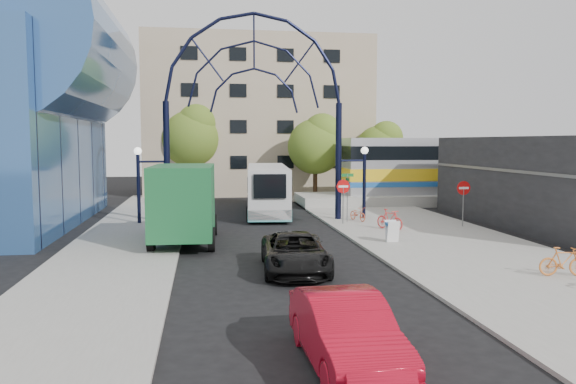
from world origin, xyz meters
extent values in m
plane|color=black|center=(0.00, 0.00, 0.00)|extent=(120.00, 120.00, 0.00)
cube|color=gray|center=(8.00, 4.00, 0.06)|extent=(8.00, 56.00, 0.12)
cube|color=gray|center=(-6.50, 6.00, 0.06)|extent=(5.00, 50.00, 0.12)
cylinder|color=black|center=(-5.00, 14.00, 3.50)|extent=(0.36, 0.36, 7.00)
cylinder|color=black|center=(5.00, 14.00, 3.50)|extent=(0.36, 0.36, 7.00)
cylinder|color=black|center=(-6.60, 14.00, 2.00)|extent=(0.20, 0.20, 4.00)
cylinder|color=black|center=(6.60, 14.00, 2.00)|extent=(0.20, 0.20, 4.00)
sphere|color=white|center=(-6.60, 14.00, 4.20)|extent=(0.44, 0.44, 0.44)
sphere|color=white|center=(6.60, 14.00, 4.20)|extent=(0.44, 0.44, 0.44)
cylinder|color=slate|center=(4.80, 12.00, 1.22)|extent=(0.06, 0.06, 2.20)
cylinder|color=red|center=(4.80, 12.00, 2.22)|extent=(0.80, 0.04, 0.80)
cube|color=white|center=(4.80, 11.97, 2.22)|extent=(0.55, 0.02, 0.12)
cylinder|color=slate|center=(11.00, 10.00, 1.22)|extent=(0.06, 0.06, 2.20)
cylinder|color=red|center=(11.00, 10.00, 2.22)|extent=(0.76, 0.04, 0.76)
cube|color=white|center=(11.00, 9.97, 2.22)|extent=(0.55, 0.02, 0.12)
cylinder|color=slate|center=(5.20, 12.60, 1.52)|extent=(0.05, 0.05, 2.80)
cube|color=#146626|center=(5.20, 12.60, 2.82)|extent=(0.70, 0.03, 0.18)
cube|color=#146626|center=(5.20, 12.60, 2.57)|extent=(0.03, 0.70, 0.18)
cube|color=white|center=(5.60, 5.80, 0.62)|extent=(0.55, 0.26, 0.99)
cube|color=white|center=(5.60, 6.15, 0.62)|extent=(0.55, 0.26, 0.99)
cube|color=#1E59A5|center=(5.60, 5.98, 0.95)|extent=(0.55, 0.42, 0.14)
cylinder|color=#2F5791|center=(-12.00, 15.00, 10.00)|extent=(9.00, 16.00, 9.00)
cube|color=black|center=(16.00, 10.00, 2.50)|extent=(6.00, 16.00, 5.00)
cube|color=tan|center=(2.00, 35.00, 7.00)|extent=(20.00, 12.00, 14.00)
cube|color=gray|center=(20.00, 22.00, 0.40)|extent=(32.00, 5.00, 0.80)
cube|color=#B7B7BC|center=(20.00, 22.00, 2.90)|extent=(25.00, 3.00, 4.20)
cube|color=gold|center=(20.00, 22.00, 2.30)|extent=(25.10, 3.05, 0.90)
cube|color=black|center=(20.00, 22.00, 3.90)|extent=(25.05, 3.05, 1.00)
cube|color=#1E59A5|center=(20.00, 22.00, 1.60)|extent=(25.10, 3.05, 0.35)
cylinder|color=#382314|center=(6.00, 26.00, 1.26)|extent=(0.36, 0.36, 2.52)
sphere|color=#446A1C|center=(6.00, 26.00, 4.34)|extent=(4.48, 4.48, 4.48)
sphere|color=#446A1C|center=(6.50, 25.70, 5.46)|extent=(3.08, 3.08, 3.08)
cylinder|color=#382314|center=(-4.00, 30.00, 1.44)|extent=(0.36, 0.36, 2.88)
sphere|color=#446A1C|center=(-4.00, 30.00, 4.96)|extent=(5.12, 5.12, 5.12)
sphere|color=#446A1C|center=(-3.50, 29.70, 6.24)|extent=(3.52, 3.52, 3.52)
cylinder|color=#382314|center=(12.00, 28.00, 1.17)|extent=(0.36, 0.36, 2.34)
sphere|color=#446A1C|center=(12.00, 28.00, 4.03)|extent=(4.16, 4.16, 4.16)
sphere|color=#446A1C|center=(12.50, 27.70, 5.07)|extent=(2.86, 2.86, 2.86)
cube|color=silver|center=(1.22, 18.25, 1.70)|extent=(3.44, 11.36, 2.82)
cube|color=#56BCC0|center=(1.22, 18.25, 0.54)|extent=(3.47, 11.36, 0.68)
cube|color=black|center=(1.22, 18.25, 2.29)|extent=(3.47, 11.14, 0.88)
cube|color=black|center=(0.73, 12.61, 2.24)|extent=(1.84, 0.30, 1.36)
cube|color=black|center=(1.70, 23.77, 1.56)|extent=(2.34, 0.38, 1.56)
cylinder|color=black|center=(0.31, 21.81, 0.47)|extent=(0.35, 0.95, 0.93)
cylinder|color=black|center=(2.73, 21.60, 0.47)|extent=(0.35, 0.95, 0.93)
cylinder|color=black|center=(-0.35, 14.23, 0.47)|extent=(0.35, 0.95, 0.93)
cylinder|color=black|center=(2.07, 14.02, 0.47)|extent=(0.35, 0.95, 0.93)
cube|color=black|center=(-3.71, 10.23, 1.22)|extent=(2.67, 2.77, 2.44)
cube|color=black|center=(-3.66, 11.56, 1.72)|extent=(2.22, 0.21, 1.11)
cube|color=#17592D|center=(-3.86, 6.90, 2.11)|extent=(2.88, 5.22, 3.11)
cylinder|color=black|center=(-5.00, 9.95, 0.53)|extent=(0.33, 1.08, 1.07)
cylinder|color=black|center=(-2.45, 9.84, 0.53)|extent=(0.33, 1.08, 1.07)
cylinder|color=black|center=(-5.19, 5.63, 0.53)|extent=(0.33, 1.08, 1.07)
cylinder|color=black|center=(-2.64, 5.52, 0.53)|extent=(0.33, 1.08, 1.07)
imported|color=black|center=(0.31, 1.30, 0.70)|extent=(2.67, 5.19, 1.40)
imported|color=#A80A1D|center=(-0.03, -7.44, 0.76)|extent=(1.76, 4.68, 1.53)
imported|color=#CF4C29|center=(5.94, 13.00, 0.52)|extent=(0.97, 1.63, 0.81)
imported|color=#F83231|center=(6.71, 9.56, 0.65)|extent=(1.30, 1.79, 1.06)
imported|color=#CA6A28|center=(9.24, -1.23, 0.63)|extent=(1.74, 0.74, 1.01)
camera|label=1|loc=(-2.93, -18.54, 4.72)|focal=35.00mm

